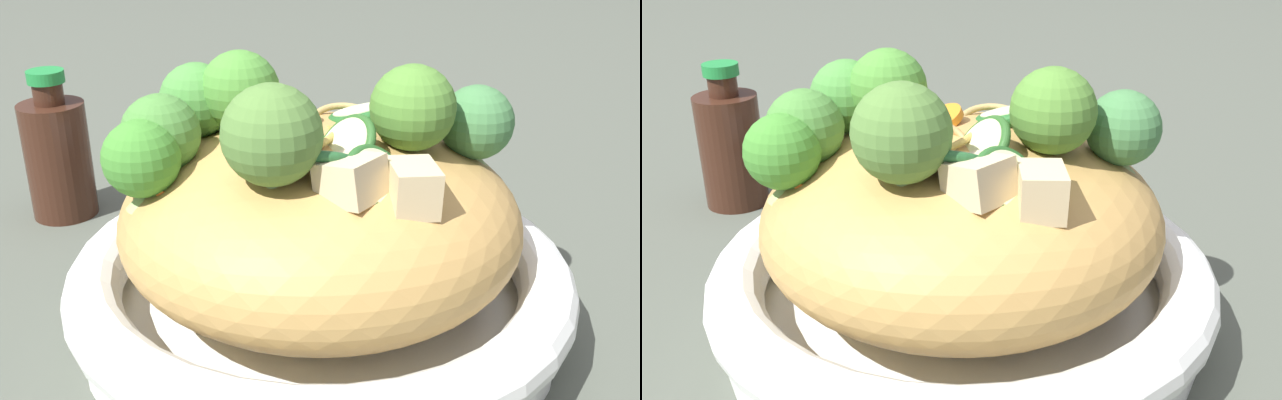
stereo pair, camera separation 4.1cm
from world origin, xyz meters
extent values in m
plane|color=#494F44|center=(0.00, 0.00, 0.00)|extent=(3.00, 3.00, 0.00)
cylinder|color=white|center=(0.00, 0.00, 0.01)|extent=(0.28, 0.28, 0.02)
torus|color=white|center=(0.00, 0.00, 0.04)|extent=(0.30, 0.30, 0.03)
ellipsoid|color=tan|center=(0.00, 0.00, 0.07)|extent=(0.23, 0.23, 0.10)
torus|color=#B49042|center=(0.01, -0.01, 0.11)|extent=(0.07, 0.07, 0.03)
torus|color=tan|center=(-0.03, 0.00, 0.12)|extent=(0.06, 0.06, 0.02)
torus|color=#BC864B|center=(0.02, 0.00, 0.12)|extent=(0.05, 0.05, 0.02)
cone|color=#96AD6A|center=(0.06, 0.01, 0.11)|extent=(0.02, 0.03, 0.02)
sphere|color=#4E7836|center=(0.06, 0.01, 0.14)|extent=(0.06, 0.06, 0.05)
cone|color=#9AAD6B|center=(-0.05, 0.07, 0.10)|extent=(0.03, 0.03, 0.02)
sphere|color=#407642|center=(-0.05, 0.07, 0.13)|extent=(0.06, 0.06, 0.04)
cone|color=#92B16D|center=(0.01, -0.08, 0.11)|extent=(0.03, 0.03, 0.02)
sphere|color=#46853B|center=(0.01, -0.08, 0.13)|extent=(0.06, 0.06, 0.04)
cone|color=#9AB969|center=(0.07, -0.07, 0.10)|extent=(0.03, 0.03, 0.02)
sphere|color=#3F832E|center=(0.07, -0.07, 0.12)|extent=(0.06, 0.06, 0.04)
cone|color=#99B871|center=(0.00, -0.05, 0.12)|extent=(0.02, 0.02, 0.01)
sphere|color=#488734|center=(0.00, -0.05, 0.14)|extent=(0.06, 0.06, 0.05)
cone|color=#8DAB74|center=(0.05, -0.07, 0.11)|extent=(0.03, 0.03, 0.01)
sphere|color=#467F37|center=(0.05, -0.07, 0.13)|extent=(0.05, 0.05, 0.04)
cone|color=#92B06C|center=(-0.01, 0.05, 0.12)|extent=(0.03, 0.03, 0.02)
sphere|color=#4C7F31|center=(-0.01, 0.05, 0.14)|extent=(0.06, 0.06, 0.05)
cylinder|color=orange|center=(0.03, -0.08, 0.11)|extent=(0.02, 0.03, 0.02)
cylinder|color=orange|center=(-0.01, -0.02, 0.12)|extent=(0.04, 0.04, 0.02)
cylinder|color=orange|center=(0.06, -0.06, 0.11)|extent=(0.03, 0.03, 0.02)
cylinder|color=beige|center=(0.02, 0.02, 0.12)|extent=(0.04, 0.04, 0.03)
torus|color=#285421|center=(0.02, 0.02, 0.12)|extent=(0.05, 0.05, 0.03)
cylinder|color=beige|center=(0.03, 0.05, 0.12)|extent=(0.04, 0.03, 0.03)
torus|color=#245222|center=(0.03, 0.05, 0.12)|extent=(0.04, 0.04, 0.03)
cylinder|color=beige|center=(0.04, 0.02, 0.12)|extent=(0.05, 0.05, 0.02)
torus|color=#23562C|center=(0.04, 0.02, 0.12)|extent=(0.06, 0.06, 0.03)
cylinder|color=beige|center=(-0.04, 0.01, 0.12)|extent=(0.03, 0.04, 0.02)
torus|color=#225B26|center=(-0.04, 0.01, 0.12)|extent=(0.04, 0.04, 0.02)
cube|color=#D2BA8A|center=(0.03, 0.07, 0.12)|extent=(0.04, 0.03, 0.02)
cube|color=#CCB990|center=(0.05, 0.04, 0.12)|extent=(0.03, 0.03, 0.03)
cylinder|color=#381E14|center=(-0.04, -0.26, 0.05)|extent=(0.05, 0.05, 0.09)
cylinder|color=#381E14|center=(-0.04, -0.26, 0.10)|extent=(0.02, 0.02, 0.02)
cylinder|color=#1E7F38|center=(-0.04, -0.26, 0.11)|extent=(0.03, 0.03, 0.01)
camera|label=1|loc=(0.33, 0.18, 0.25)|focal=40.49mm
camera|label=2|loc=(0.31, 0.21, 0.25)|focal=40.49mm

